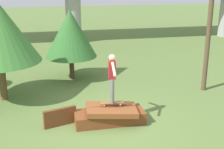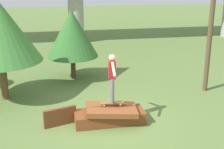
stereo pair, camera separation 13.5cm
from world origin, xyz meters
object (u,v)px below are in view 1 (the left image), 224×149
skater (112,75)px  tree_behind_right (70,34)px  skateboard (112,103)px  utility_pole (211,6)px

skater → tree_behind_right: tree_behind_right is taller
tree_behind_right → skateboard: bearing=-79.0°
utility_pole → tree_behind_right: (-5.43, 2.68, -1.39)m
skateboard → tree_behind_right: 5.17m
skater → utility_pole: size_ratio=0.24×
utility_pole → tree_behind_right: 6.21m
utility_pole → tree_behind_right: utility_pole is taller
skater → skateboard: bearing=90.0°
skateboard → tree_behind_right: size_ratio=0.24×
skater → tree_behind_right: 4.98m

